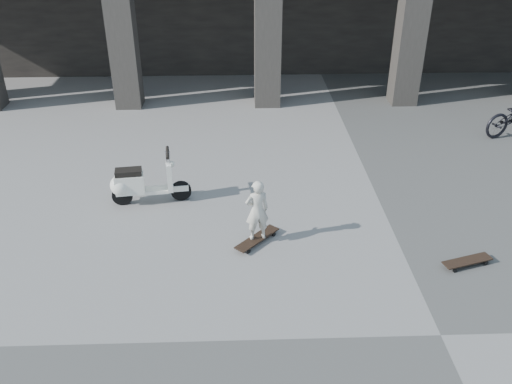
{
  "coord_description": "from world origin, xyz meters",
  "views": [
    {
      "loc": [
        -2.55,
        -5.04,
        5.02
      ],
      "look_at": [
        -2.28,
        2.66,
        0.65
      ],
      "focal_mm": 38.0,
      "sensor_mm": 36.0,
      "label": 1
    }
  ],
  "objects_px": {
    "skateboard_spare": "(467,261)",
    "child": "(257,210)",
    "longboard": "(257,239)",
    "scooter": "(137,184)"
  },
  "relations": [
    {
      "from": "child",
      "to": "longboard",
      "type": "bearing_deg",
      "value": -13.31
    },
    {
      "from": "longboard",
      "to": "scooter",
      "type": "height_order",
      "value": "scooter"
    },
    {
      "from": "longboard",
      "to": "child",
      "type": "distance_m",
      "value": 0.54
    },
    {
      "from": "skateboard_spare",
      "to": "scooter",
      "type": "xyz_separation_m",
      "value": [
        -5.25,
        2.04,
        0.32
      ]
    },
    {
      "from": "skateboard_spare",
      "to": "child",
      "type": "distance_m",
      "value": 3.28
    },
    {
      "from": "child",
      "to": "scooter",
      "type": "relative_size",
      "value": 0.73
    },
    {
      "from": "longboard",
      "to": "skateboard_spare",
      "type": "distance_m",
      "value": 3.24
    },
    {
      "from": "longboard",
      "to": "child",
      "type": "relative_size",
      "value": 0.76
    },
    {
      "from": "skateboard_spare",
      "to": "child",
      "type": "height_order",
      "value": "child"
    },
    {
      "from": "child",
      "to": "scooter",
      "type": "bearing_deg",
      "value": -45.5
    }
  ]
}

